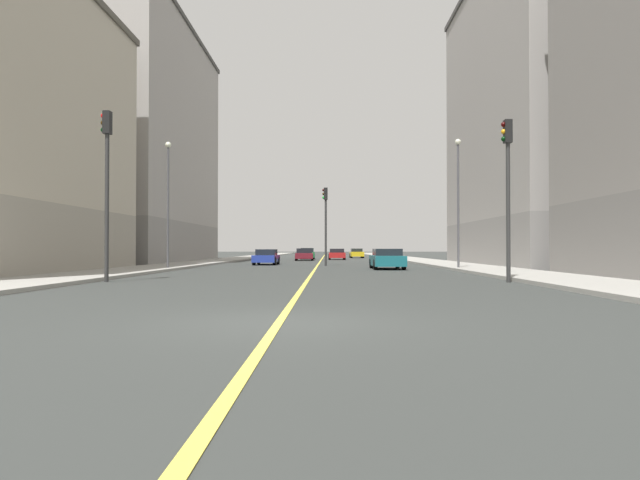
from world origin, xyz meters
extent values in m
plane|color=#323633|center=(0.00, 0.00, 0.00)|extent=(400.00, 400.00, 0.00)
cube|color=#9E9B93|center=(10.23, 49.00, 0.07)|extent=(3.99, 168.00, 0.15)
cube|color=#9E9B93|center=(-10.23, 49.00, 0.07)|extent=(3.99, 168.00, 0.15)
cube|color=#E5D14C|center=(0.00, 49.00, 0.01)|extent=(0.16, 154.00, 0.01)
cube|color=gray|center=(17.91, 32.09, 1.72)|extent=(11.39, 21.71, 3.44)
cube|color=#9E9993|center=(17.91, 32.09, 12.85)|extent=(11.39, 21.71, 18.83)
cube|color=gray|center=(-17.91, 42.00, 1.85)|extent=(11.39, 24.77, 3.71)
cube|color=#9E9993|center=(-17.91, 42.00, 12.85)|extent=(11.39, 24.77, 18.28)
cube|color=#474442|center=(-17.91, 42.00, 22.19)|extent=(11.69, 25.07, 0.40)
cylinder|color=#2D2D2D|center=(7.83, 11.55, 2.71)|extent=(0.16, 0.16, 5.41)
cube|color=black|center=(7.83, 11.55, 5.86)|extent=(0.28, 0.32, 0.90)
sphere|color=#320404|center=(7.67, 11.55, 6.13)|extent=(0.20, 0.20, 0.20)
sphere|color=orange|center=(7.67, 11.55, 5.85)|extent=(0.20, 0.20, 0.20)
sphere|color=black|center=(7.67, 11.55, 5.57)|extent=(0.20, 0.20, 0.20)
cylinder|color=#2D2D2D|center=(-7.83, 11.55, 2.91)|extent=(0.16, 0.16, 5.82)
cube|color=black|center=(-7.83, 11.55, 6.27)|extent=(0.28, 0.32, 0.90)
sphere|color=red|center=(-7.99, 11.55, 6.54)|extent=(0.20, 0.20, 0.20)
sphere|color=#352204|center=(-7.99, 11.55, 6.26)|extent=(0.20, 0.20, 0.20)
sphere|color=black|center=(-7.99, 11.55, 5.98)|extent=(0.20, 0.20, 0.20)
cylinder|color=#2D2D2D|center=(0.64, 31.22, 2.48)|extent=(0.16, 0.16, 4.96)
cube|color=black|center=(0.64, 31.22, 5.41)|extent=(0.28, 0.32, 0.90)
sphere|color=#320404|center=(0.48, 31.22, 5.68)|extent=(0.20, 0.20, 0.20)
sphere|color=#352204|center=(0.48, 31.22, 5.40)|extent=(0.20, 0.20, 0.20)
sphere|color=green|center=(0.48, 31.22, 5.12)|extent=(0.20, 0.20, 0.20)
cylinder|color=#4C4C51|center=(8.83, 23.97, 3.94)|extent=(0.14, 0.14, 7.57)
sphere|color=#EAEACC|center=(8.83, 23.97, 7.87)|extent=(0.36, 0.36, 0.36)
cylinder|color=#4C4C51|center=(-8.83, 23.05, 3.79)|extent=(0.14, 0.14, 7.27)
sphere|color=#EAEACC|center=(-8.83, 23.05, 7.57)|extent=(0.36, 0.36, 0.36)
cube|color=maroon|center=(-1.78, 49.02, 0.51)|extent=(1.97, 4.23, 0.58)
cube|color=black|center=(-1.78, 49.18, 1.05)|extent=(1.69, 1.84, 0.50)
cylinder|color=black|center=(-2.66, 50.29, 0.32)|extent=(0.24, 0.65, 0.64)
cylinder|color=black|center=(-0.96, 50.34, 0.32)|extent=(0.24, 0.65, 0.64)
cylinder|color=black|center=(-2.59, 47.70, 0.32)|extent=(0.24, 0.65, 0.64)
cylinder|color=black|center=(-0.89, 47.75, 0.32)|extent=(0.24, 0.65, 0.64)
cube|color=#1E6B38|center=(-1.77, 56.48, 0.55)|extent=(1.94, 4.60, 0.65)
cube|color=black|center=(-1.77, 56.47, 1.11)|extent=(1.62, 2.08, 0.47)
cylinder|color=black|center=(-2.62, 57.85, 0.32)|extent=(0.25, 0.65, 0.64)
cylinder|color=black|center=(-1.05, 57.92, 0.32)|extent=(0.25, 0.65, 0.64)
cylinder|color=black|center=(-2.50, 55.04, 0.32)|extent=(0.25, 0.65, 0.64)
cylinder|color=black|center=(-0.92, 55.11, 0.32)|extent=(0.25, 0.65, 0.64)
cube|color=#23389E|center=(-4.16, 34.13, 0.50)|extent=(1.81, 4.36, 0.56)
cube|color=black|center=(-4.16, 34.28, 1.01)|extent=(1.58, 1.90, 0.46)
cylinder|color=black|center=(-4.95, 35.49, 0.32)|extent=(0.23, 0.64, 0.64)
cylinder|color=black|center=(-3.34, 35.47, 0.32)|extent=(0.23, 0.64, 0.64)
cylinder|color=black|center=(-4.98, 32.79, 0.32)|extent=(0.23, 0.64, 0.64)
cylinder|color=black|center=(-3.37, 32.78, 0.32)|extent=(0.23, 0.64, 0.64)
cube|color=gold|center=(4.64, 64.94, 0.53)|extent=(1.84, 4.22, 0.62)
cube|color=black|center=(4.63, 65.13, 1.06)|extent=(1.56, 1.82, 0.44)
cylinder|color=black|center=(3.82, 66.21, 0.32)|extent=(0.24, 0.65, 0.64)
cylinder|color=black|center=(5.38, 66.26, 0.32)|extent=(0.24, 0.65, 0.64)
cylinder|color=black|center=(3.90, 63.63, 0.32)|extent=(0.24, 0.65, 0.64)
cylinder|color=black|center=(5.46, 63.68, 0.32)|extent=(0.24, 0.65, 0.64)
cube|color=red|center=(1.79, 53.92, 0.52)|extent=(1.91, 4.23, 0.60)
cube|color=black|center=(1.79, 53.87, 1.04)|extent=(1.66, 2.00, 0.45)
cylinder|color=black|center=(0.92, 55.22, 0.32)|extent=(0.23, 0.64, 0.64)
cylinder|color=black|center=(2.63, 55.24, 0.32)|extent=(0.23, 0.64, 0.64)
cylinder|color=black|center=(0.94, 52.61, 0.32)|extent=(0.23, 0.64, 0.64)
cylinder|color=black|center=(2.65, 52.62, 0.32)|extent=(0.23, 0.64, 0.64)
cube|color=#196670|center=(4.57, 25.09, 0.54)|extent=(1.95, 4.53, 0.64)
cube|color=black|center=(4.57, 24.98, 1.07)|extent=(1.69, 2.24, 0.43)
cylinder|color=black|center=(3.68, 26.48, 0.32)|extent=(0.23, 0.64, 0.64)
cylinder|color=black|center=(5.42, 26.50, 0.32)|extent=(0.23, 0.64, 0.64)
cylinder|color=black|center=(3.71, 23.68, 0.32)|extent=(0.23, 0.64, 0.64)
cylinder|color=black|center=(5.45, 23.70, 0.32)|extent=(0.23, 0.64, 0.64)
camera|label=1|loc=(0.89, -9.73, 1.32)|focal=30.72mm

